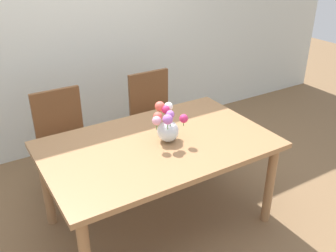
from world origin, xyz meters
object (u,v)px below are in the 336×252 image
at_px(dining_table, 158,152).
at_px(flower_vase, 167,125).
at_px(chair_right, 155,112).
at_px(chair_left, 64,135).

distance_m(dining_table, flower_vase, 0.22).
xyz_separation_m(chair_right, flower_vase, (-0.38, -0.86, 0.33)).
xyz_separation_m(chair_left, flower_vase, (0.52, -0.86, 0.33)).
height_order(dining_table, chair_right, chair_right).
bearing_deg(flower_vase, dining_table, 174.43).
bearing_deg(dining_table, flower_vase, -5.57).
bearing_deg(chair_right, dining_table, 62.16).
bearing_deg(chair_left, flower_vase, 121.33).
bearing_deg(chair_left, dining_table, 117.84).
relative_size(dining_table, chair_right, 1.83).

